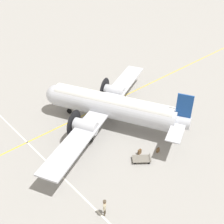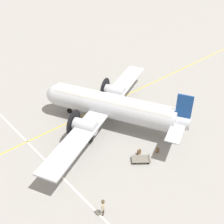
{
  "view_description": "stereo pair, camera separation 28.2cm",
  "coord_description": "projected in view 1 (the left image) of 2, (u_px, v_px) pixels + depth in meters",
  "views": [
    {
      "loc": [
        -19.15,
        -21.04,
        20.88
      ],
      "look_at": [
        0.0,
        0.0,
        1.78
      ],
      "focal_mm": 45.0,
      "sensor_mm": 36.0,
      "label": 1
    },
    {
      "loc": [
        -18.94,
        -21.23,
        20.88
      ],
      "look_at": [
        0.0,
        0.0,
        1.78
      ],
      "focal_mm": 45.0,
      "sensor_mm": 36.0,
      "label": 2
    }
  ],
  "objects": [
    {
      "name": "ground_plane",
      "position": [
        112.0,
        124.0,
        35.26
      ],
      "size": [
        300.0,
        300.0,
        0.0
      ],
      "primitive_type": "plane",
      "color": "gray"
    },
    {
      "name": "suitcase_near_door",
      "position": [
        140.0,
        152.0,
        30.48
      ],
      "size": [
        0.42,
        0.19,
        0.64
      ],
      "color": "brown",
      "rests_on": "ground_plane"
    },
    {
      "name": "baggage_cart",
      "position": [
        142.0,
        159.0,
        29.59
      ],
      "size": [
        2.22,
        2.14,
        0.56
      ],
      "rotation": [
        0.0,
        0.0,
        2.44
      ],
      "color": "#6B665B",
      "rests_on": "ground_plane"
    },
    {
      "name": "crew_foreground",
      "position": [
        105.0,
        206.0,
        23.64
      ],
      "size": [
        0.5,
        0.41,
        1.76
      ],
      "rotation": [
        0.0,
        0.0,
        0.63
      ],
      "color": "#473D2D",
      "rests_on": "ground_plane"
    },
    {
      "name": "suitcase_upright_spare",
      "position": [
        158.0,
        150.0,
        30.73
      ],
      "size": [
        0.38,
        0.18,
        0.6
      ],
      "color": "brown",
      "rests_on": "ground_plane"
    },
    {
      "name": "apron_line_eastwest",
      "position": [
        92.0,
        111.0,
        37.65
      ],
      "size": [
        120.0,
        0.16,
        0.01
      ],
      "color": "gold",
      "rests_on": "ground_plane"
    },
    {
      "name": "apron_line_northsouth",
      "position": [
        45.0,
        160.0,
        29.86
      ],
      "size": [
        0.16,
        120.0,
        0.01
      ],
      "color": "silver",
      "rests_on": "ground_plane"
    },
    {
      "name": "airliner_main",
      "position": [
        109.0,
        105.0,
        33.94
      ],
      "size": [
        23.88,
        18.21,
        6.1
      ],
      "rotation": [
        0.0,
        0.0,
        2.01
      ],
      "color": "silver",
      "rests_on": "ground_plane"
    }
  ]
}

